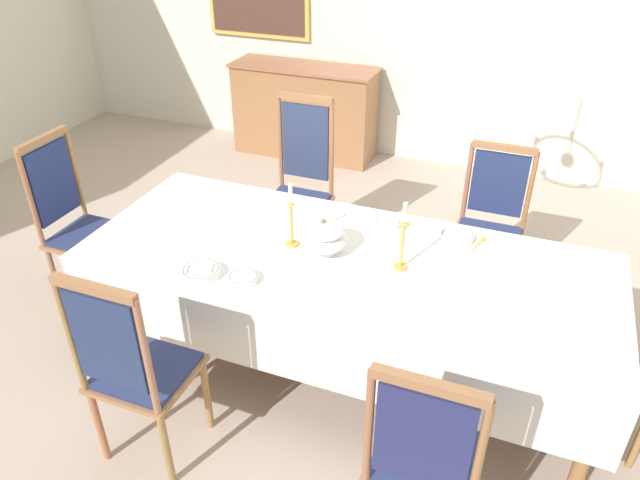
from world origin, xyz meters
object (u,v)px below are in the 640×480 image
Objects in this scene: chair_south_b at (424,457)px; chair_south_a at (135,367)px; soup_tureen at (323,236)px; candlestick_east at (402,242)px; sideboard at (305,111)px; chair_north_b at (490,225)px; spoon_secondary at (406,226)px; candlestick_west at (291,221)px; chair_head_west at (77,221)px; bowl_near_left at (457,236)px; bowl_far_left at (201,272)px; dining_table at (344,267)px; spoon_primary at (481,240)px; bowl_near_right at (388,223)px; chair_north_a at (300,184)px; bowl_far_right at (243,278)px.

chair_south_a is at bearing -179.91° from chair_south_b.
soup_tureen is 0.65× the size of candlestick_east.
chair_south_a is 1.03× the size of chair_south_b.
sideboard is (-1.26, 2.77, -0.39)m from soup_tureen.
chair_north_b is 4.27× the size of soup_tureen.
candlestick_west is at bearing -140.87° from spoon_secondary.
soup_tureen is 0.19m from candlestick_west.
soup_tureen is at bearing 50.65° from chair_north_b.
chair_south_b is at bearing 68.80° from chair_head_west.
candlestick_west is at bearing 180.00° from candlestick_east.
bowl_far_left is at bearing -144.19° from bowl_near_left.
dining_table is 16.12× the size of spoon_primary.
chair_south_a is 0.98× the size of chair_head_west.
spoon_primary is (0.96, 0.42, -0.15)m from candlestick_west.
soup_tureen reaches higher than dining_table.
bowl_far_left reaches higher than bowl_near_right.
candlestick_east is 0.46m from bowl_near_right.
candlestick_east is 2.01× the size of bowl_far_left.
chair_head_west reaches higher than chair_south_a.
spoon_primary is (2.47, 0.42, 0.17)m from chair_head_west.
soup_tureen is at bearing 180.00° from dining_table.
sideboard reaches higher than spoon_primary.
soup_tureen is 0.47m from bowl_near_right.
chair_south_a is (-0.67, -0.96, -0.10)m from dining_table.
chair_head_west reaches higher than chair_south_b.
chair_head_west is (-2.47, -0.96, 0.03)m from chair_north_b.
chair_south_a is 1.93m from chair_north_a.
chair_head_west reaches higher than chair_north_b.
candlestick_west is at bearing 180.00° from dining_table.
soup_tureen is at bearing 119.57° from chair_north_a.
bowl_far_left reaches higher than spoon_secondary.
soup_tureen is at bearing 114.46° from sideboard.
chair_north_a reaches higher than sideboard.
bowl_near_right reaches higher than spoon_primary.
soup_tureen is 0.56m from spoon_secondary.
chair_head_west reaches higher than bowl_near_right.
chair_south_b is at bearing -68.41° from bowl_near_right.
bowl_far_right is at bearing 52.06° from chair_north_b.
chair_south_b is 1.08m from candlestick_east.
chair_head_west is (-2.47, 0.96, 0.02)m from chair_south_b.
candlestick_west reaches higher than bowl_near_left.
candlestick_west is at bearing 44.66° from chair_north_b.
candlestick_west is at bearing -137.47° from bowl_near_right.
spoon_primary is at bearing 130.92° from sideboard.
chair_south_b is 2.65m from chair_head_west.
candlestick_west is 1.06m from spoon_primary.
bowl_far_right is (0.28, 0.56, 0.19)m from chair_south_a.
candlestick_east is at bearing 69.43° from chair_north_b.
soup_tureen is at bearing 90.00° from chair_head_west.
bowl_far_right is (-0.52, -0.80, 0.00)m from bowl_near_right.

